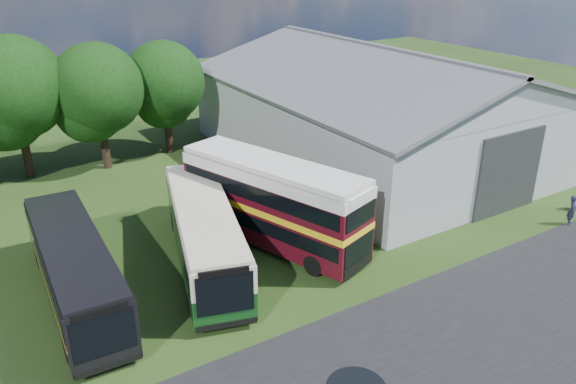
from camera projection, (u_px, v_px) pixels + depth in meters
ground at (340, 330)px, 23.19m from camera, size 120.00×120.00×0.00m
asphalt_road at (446, 345)px, 22.31m from camera, size 60.00×8.00×0.02m
storage_shed at (376, 101)px, 41.21m from camera, size 18.80×24.80×8.15m
tree_mid at (14, 88)px, 36.16m from camera, size 6.80×6.80×9.60m
tree_right_a at (97, 89)px, 38.00m from camera, size 6.26×6.26×8.83m
tree_right_b at (164, 82)px, 41.13m from camera, size 5.98×5.98×8.45m
shrub_front at (357, 237)px, 30.57m from camera, size 1.70×1.70×1.70m
shrub_mid at (335, 223)px, 32.13m from camera, size 1.60×1.60×1.60m
bus_green_single at (205, 233)px, 27.36m from camera, size 5.81×11.94×3.21m
bus_maroon_double at (273, 204)px, 29.13m from camera, size 6.00×11.03×4.61m
bus_dark_single at (75, 269)px, 24.48m from camera, size 3.01×11.29×3.09m
visitor_a at (572, 210)px, 31.67m from camera, size 0.76×0.69×1.75m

